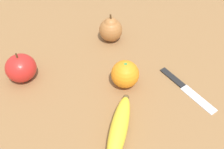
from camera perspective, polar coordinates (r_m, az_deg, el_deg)
The scene contains 6 objects.
ground_plane at distance 0.65m, azimuth -4.76°, elevation -3.30°, with size 3.00×3.00×0.00m, color olive.
banana at distance 0.56m, azimuth 1.50°, elevation -11.75°, with size 0.18×0.09×0.04m.
orange at distance 0.63m, azimuth 2.86°, elevation 0.08°, with size 0.07×0.07×0.07m.
pear at distance 0.77m, azimuth -0.27°, elevation 9.90°, with size 0.07×0.07×0.09m.
apple at distance 0.69m, azimuth -19.22°, elevation 1.37°, with size 0.08×0.08×0.08m.
paring_knife at distance 0.67m, azimuth 15.54°, elevation -2.70°, with size 0.08×0.17×0.01m.
Camera 1 is at (0.33, 0.27, 0.49)m, focal length 42.00 mm.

